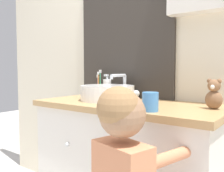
{
  "coord_description": "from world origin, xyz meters",
  "views": [
    {
      "loc": [
        0.82,
        -0.93,
        1.06
      ],
      "look_at": [
        -0.09,
        0.28,
        0.96
      ],
      "focal_mm": 40.0,
      "sensor_mm": 36.0,
      "label": 1
    }
  ],
  "objects_px": {
    "sink_basin": "(108,92)",
    "drinking_cup": "(150,102)",
    "soap_dispenser": "(107,88)",
    "teddy_bear": "(214,95)",
    "toothbrush_holder": "(99,89)"
  },
  "relations": [
    {
      "from": "sink_basin",
      "to": "drinking_cup",
      "type": "distance_m",
      "value": 0.47
    },
    {
      "from": "sink_basin",
      "to": "soap_dispenser",
      "type": "bearing_deg",
      "value": 129.53
    },
    {
      "from": "soap_dispenser",
      "to": "teddy_bear",
      "type": "relative_size",
      "value": 1.07
    },
    {
      "from": "soap_dispenser",
      "to": "drinking_cup",
      "type": "distance_m",
      "value": 0.68
    },
    {
      "from": "soap_dispenser",
      "to": "teddy_bear",
      "type": "distance_m",
      "value": 0.8
    },
    {
      "from": "drinking_cup",
      "to": "toothbrush_holder",
      "type": "bearing_deg",
      "value": 148.85
    },
    {
      "from": "toothbrush_holder",
      "to": "teddy_bear",
      "type": "height_order",
      "value": "toothbrush_holder"
    },
    {
      "from": "toothbrush_holder",
      "to": "soap_dispenser",
      "type": "height_order",
      "value": "toothbrush_holder"
    },
    {
      "from": "sink_basin",
      "to": "soap_dispenser",
      "type": "xyz_separation_m",
      "value": [
        -0.14,
        0.17,
        0.02
      ]
    },
    {
      "from": "sink_basin",
      "to": "teddy_bear",
      "type": "bearing_deg",
      "value": 3.54
    },
    {
      "from": "toothbrush_holder",
      "to": "teddy_bear",
      "type": "relative_size",
      "value": 1.28
    },
    {
      "from": "drinking_cup",
      "to": "sink_basin",
      "type": "bearing_deg",
      "value": 153.29
    },
    {
      "from": "sink_basin",
      "to": "drinking_cup",
      "type": "height_order",
      "value": "sink_basin"
    },
    {
      "from": "soap_dispenser",
      "to": "teddy_bear",
      "type": "xyz_separation_m",
      "value": [
        0.79,
        -0.13,
        0.01
      ]
    },
    {
      "from": "drinking_cup",
      "to": "teddy_bear",
      "type": "bearing_deg",
      "value": 48.51
    }
  ]
}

